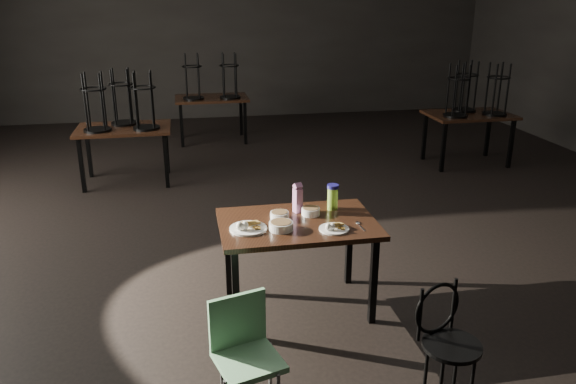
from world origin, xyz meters
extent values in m
plane|color=black|center=(0.00, 0.00, 0.00)|extent=(12.00, 12.00, 0.00)
cube|color=black|center=(0.00, 6.00, 1.60)|extent=(10.00, 0.04, 3.20)
cube|color=black|center=(-0.32, -1.45, 0.73)|extent=(1.20, 0.80, 0.04)
cube|color=black|center=(-0.84, -1.77, 0.35)|extent=(0.05, 0.05, 0.71)
cube|color=black|center=(0.20, -1.77, 0.35)|extent=(0.05, 0.05, 0.71)
cube|color=black|center=(-0.84, -1.13, 0.35)|extent=(0.05, 0.05, 0.71)
cube|color=black|center=(0.20, -1.13, 0.35)|extent=(0.05, 0.05, 0.71)
cylinder|color=white|center=(-0.71, -1.54, 0.76)|extent=(0.28, 0.28, 0.02)
cube|color=olive|center=(-0.70, -1.49, 0.82)|extent=(0.10, 0.10, 0.05)
cube|color=olive|center=(-0.67, -1.49, 0.82)|extent=(0.12, 0.12, 0.03)
ellipsoid|color=white|center=(-0.78, -1.57, 0.80)|extent=(0.05, 0.05, 0.07)
ellipsoid|color=white|center=(-0.74, -1.57, 0.80)|extent=(0.05, 0.05, 0.07)
cylinder|color=white|center=(-0.09, -1.66, 0.76)|extent=(0.22, 0.22, 0.01)
cube|color=olive|center=(-0.08, -1.62, 0.80)|extent=(0.08, 0.08, 0.04)
cube|color=olive|center=(-0.05, -1.62, 0.80)|extent=(0.09, 0.09, 0.03)
ellipsoid|color=white|center=(-0.14, -1.69, 0.79)|extent=(0.04, 0.04, 0.05)
ellipsoid|color=white|center=(-0.11, -1.69, 0.79)|extent=(0.04, 0.04, 0.05)
cylinder|color=white|center=(-0.45, -1.38, 0.78)|extent=(0.15, 0.15, 0.06)
cylinder|color=brown|center=(-0.45, -1.38, 0.80)|extent=(0.12, 0.12, 0.01)
cylinder|color=white|center=(-0.19, -1.34, 0.78)|extent=(0.15, 0.15, 0.06)
cylinder|color=brown|center=(-0.19, -1.34, 0.80)|extent=(0.12, 0.12, 0.01)
cylinder|color=white|center=(-0.47, -1.59, 0.78)|extent=(0.18, 0.18, 0.06)
cylinder|color=brown|center=(-0.47, -1.59, 0.80)|extent=(0.15, 0.15, 0.01)
cube|color=#931A71|center=(-0.28, -1.26, 0.85)|extent=(0.08, 0.08, 0.20)
cube|color=#931A71|center=(-0.28, -1.26, 0.97)|extent=(0.08, 0.08, 0.06)
cylinder|color=#A1DA40|center=(0.01, -1.25, 0.84)|extent=(0.10, 0.10, 0.18)
cylinder|color=navy|center=(0.01, -1.25, 0.94)|extent=(0.11, 0.11, 0.03)
ellipsoid|color=silver|center=(0.13, -1.57, 0.75)|extent=(0.04, 0.06, 0.01)
cube|color=silver|center=(0.13, -1.67, 0.75)|extent=(0.02, 0.12, 0.00)
cylinder|color=black|center=(0.37, -2.71, 0.40)|extent=(0.36, 0.36, 0.03)
torus|color=black|center=(0.33, -2.57, 0.58)|extent=(0.34, 0.12, 0.34)
cylinder|color=black|center=(0.47, -2.61, 0.20)|extent=(0.02, 0.02, 0.40)
cylinder|color=black|center=(0.27, -2.61, 0.20)|extent=(0.02, 0.02, 0.40)
cylinder|color=black|center=(0.47, -2.81, 0.20)|extent=(0.02, 0.02, 0.40)
cube|color=#7CC188|center=(-0.85, -2.64, 0.41)|extent=(0.43, 0.43, 0.04)
cube|color=#7CC188|center=(-0.89, -2.49, 0.59)|extent=(0.35, 0.12, 0.33)
cylinder|color=slate|center=(-1.00, -2.49, 0.20)|extent=(0.02, 0.02, 0.41)
cylinder|color=slate|center=(-0.70, -2.49, 0.20)|extent=(0.02, 0.02, 0.41)
cube|color=black|center=(-1.90, 2.08, 0.73)|extent=(1.20, 0.80, 0.04)
cube|color=black|center=(-2.42, 1.76, 0.35)|extent=(0.05, 0.05, 0.71)
cube|color=black|center=(-1.38, 1.76, 0.35)|extent=(0.05, 0.05, 0.71)
cube|color=black|center=(-2.42, 2.40, 0.35)|extent=(0.05, 0.05, 0.71)
cube|color=black|center=(-1.38, 2.40, 0.35)|extent=(0.05, 0.05, 0.71)
cylinder|color=black|center=(-2.20, 1.93, 0.77)|extent=(0.34, 0.34, 0.03)
torus|color=black|center=(-2.20, 1.93, 1.27)|extent=(0.32, 0.32, 0.02)
cylinder|color=black|center=(-2.10, 2.02, 1.13)|extent=(0.03, 0.03, 0.70)
cylinder|color=black|center=(-2.30, 2.02, 1.13)|extent=(0.03, 0.03, 0.70)
cylinder|color=black|center=(-2.30, 1.83, 1.13)|extent=(0.03, 0.03, 0.70)
cylinder|color=black|center=(-2.10, 1.83, 1.13)|extent=(0.03, 0.03, 0.70)
cylinder|color=black|center=(-1.60, 1.93, 0.77)|extent=(0.34, 0.34, 0.03)
torus|color=black|center=(-1.60, 1.93, 1.27)|extent=(0.32, 0.32, 0.02)
cylinder|color=black|center=(-1.50, 2.02, 1.13)|extent=(0.03, 0.03, 0.70)
cylinder|color=black|center=(-1.70, 2.02, 1.13)|extent=(0.03, 0.03, 0.70)
cylinder|color=black|center=(-1.70, 1.83, 1.13)|extent=(0.03, 0.03, 0.70)
cylinder|color=black|center=(-1.50, 1.83, 1.13)|extent=(0.03, 0.03, 0.70)
cylinder|color=black|center=(-1.90, 2.26, 0.77)|extent=(0.34, 0.34, 0.03)
torus|color=black|center=(-1.90, 2.26, 1.27)|extent=(0.32, 0.32, 0.02)
cylinder|color=black|center=(-1.80, 2.35, 1.13)|extent=(0.03, 0.03, 0.70)
cylinder|color=black|center=(-2.00, 2.35, 1.13)|extent=(0.03, 0.03, 0.70)
cylinder|color=black|center=(-2.00, 2.16, 1.13)|extent=(0.03, 0.03, 0.70)
cylinder|color=black|center=(-1.80, 2.16, 1.13)|extent=(0.03, 0.03, 0.70)
cube|color=black|center=(2.95, 2.04, 0.73)|extent=(1.20, 0.80, 0.04)
cube|color=black|center=(2.43, 1.72, 0.35)|extent=(0.05, 0.05, 0.71)
cube|color=black|center=(3.47, 1.72, 0.35)|extent=(0.05, 0.05, 0.71)
cube|color=black|center=(2.43, 2.36, 0.35)|extent=(0.05, 0.05, 0.71)
cube|color=black|center=(3.47, 2.36, 0.35)|extent=(0.05, 0.05, 0.71)
cylinder|color=black|center=(2.65, 1.89, 0.77)|extent=(0.34, 0.34, 0.03)
torus|color=black|center=(2.65, 1.89, 1.27)|extent=(0.32, 0.32, 0.02)
cylinder|color=black|center=(2.75, 1.99, 1.13)|extent=(0.03, 0.03, 0.70)
cylinder|color=black|center=(2.55, 1.99, 1.13)|extent=(0.03, 0.03, 0.70)
cylinder|color=black|center=(2.55, 1.79, 1.13)|extent=(0.03, 0.03, 0.70)
cylinder|color=black|center=(2.75, 1.79, 1.13)|extent=(0.03, 0.03, 0.70)
cylinder|color=black|center=(3.25, 1.89, 0.77)|extent=(0.34, 0.34, 0.03)
torus|color=black|center=(3.25, 1.89, 1.27)|extent=(0.32, 0.32, 0.02)
cylinder|color=black|center=(3.35, 1.99, 1.13)|extent=(0.03, 0.03, 0.70)
cylinder|color=black|center=(3.15, 1.99, 1.13)|extent=(0.03, 0.03, 0.70)
cylinder|color=black|center=(3.15, 1.79, 1.13)|extent=(0.03, 0.03, 0.70)
cylinder|color=black|center=(3.35, 1.79, 1.13)|extent=(0.03, 0.03, 0.70)
cylinder|color=black|center=(2.95, 2.22, 0.77)|extent=(0.34, 0.34, 0.03)
torus|color=black|center=(2.95, 2.22, 1.27)|extent=(0.32, 0.32, 0.02)
cylinder|color=black|center=(3.05, 2.32, 1.13)|extent=(0.03, 0.03, 0.70)
cylinder|color=black|center=(2.85, 2.32, 1.13)|extent=(0.03, 0.03, 0.70)
cylinder|color=black|center=(2.85, 2.12, 1.13)|extent=(0.03, 0.03, 0.70)
cylinder|color=black|center=(3.05, 2.12, 1.13)|extent=(0.03, 0.03, 0.70)
cube|color=black|center=(-0.64, 4.09, 0.73)|extent=(1.20, 0.80, 0.04)
cube|color=black|center=(-1.16, 3.77, 0.35)|extent=(0.05, 0.05, 0.71)
cube|color=black|center=(-0.12, 3.77, 0.35)|extent=(0.05, 0.05, 0.71)
cube|color=black|center=(-1.16, 4.41, 0.35)|extent=(0.05, 0.05, 0.71)
cube|color=black|center=(-0.12, 4.41, 0.35)|extent=(0.05, 0.05, 0.71)
cylinder|color=black|center=(-0.94, 3.94, 0.77)|extent=(0.34, 0.34, 0.03)
torus|color=black|center=(-0.94, 3.94, 1.27)|extent=(0.32, 0.32, 0.02)
cylinder|color=black|center=(-0.84, 4.04, 1.13)|extent=(0.03, 0.03, 0.70)
cylinder|color=black|center=(-1.04, 4.04, 1.13)|extent=(0.03, 0.03, 0.70)
cylinder|color=black|center=(-1.04, 3.84, 1.13)|extent=(0.03, 0.03, 0.70)
cylinder|color=black|center=(-0.84, 3.84, 1.13)|extent=(0.03, 0.03, 0.70)
cylinder|color=black|center=(-0.34, 3.94, 0.77)|extent=(0.34, 0.34, 0.03)
torus|color=black|center=(-0.34, 3.94, 1.27)|extent=(0.32, 0.32, 0.02)
cylinder|color=black|center=(-0.24, 4.04, 1.13)|extent=(0.03, 0.03, 0.70)
cylinder|color=black|center=(-0.44, 4.04, 1.13)|extent=(0.03, 0.03, 0.70)
cylinder|color=black|center=(-0.44, 3.84, 1.13)|extent=(0.03, 0.03, 0.70)
cylinder|color=black|center=(-0.24, 3.84, 1.13)|extent=(0.03, 0.03, 0.70)
camera|label=1|loc=(-1.13, -5.34, 2.41)|focal=35.00mm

